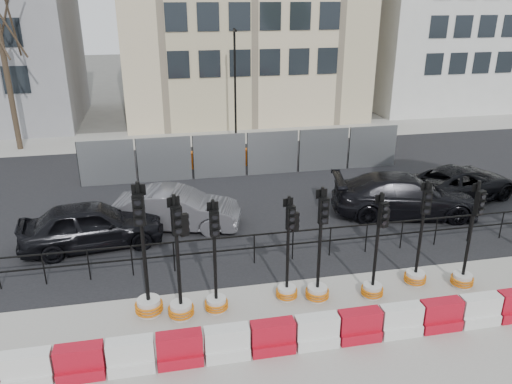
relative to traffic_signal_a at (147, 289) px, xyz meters
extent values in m
plane|color=#51514C|center=(4.35, 0.79, -0.75)|extent=(120.00, 120.00, 0.00)
cube|color=gray|center=(4.35, -2.21, -0.74)|extent=(40.00, 6.00, 0.02)
cube|color=black|center=(4.35, 7.79, -0.74)|extent=(40.00, 14.00, 0.03)
cube|color=gray|center=(4.35, 16.79, -0.74)|extent=(40.00, 4.00, 0.02)
cylinder|color=black|center=(-2.85, 1.99, -0.25)|extent=(0.04, 0.04, 1.00)
cylinder|color=black|center=(-1.65, 1.99, -0.25)|extent=(0.04, 0.04, 1.00)
cylinder|color=black|center=(-0.45, 1.99, -0.25)|extent=(0.04, 0.04, 1.00)
cylinder|color=black|center=(0.75, 1.99, -0.25)|extent=(0.04, 0.04, 1.00)
cylinder|color=black|center=(1.95, 1.99, -0.25)|extent=(0.04, 0.04, 1.00)
cylinder|color=black|center=(3.15, 1.99, -0.25)|extent=(0.04, 0.04, 1.00)
cylinder|color=black|center=(4.35, 1.99, -0.25)|extent=(0.04, 0.04, 1.00)
cylinder|color=black|center=(5.55, 1.99, -0.25)|extent=(0.04, 0.04, 1.00)
cylinder|color=black|center=(6.75, 1.99, -0.25)|extent=(0.04, 0.04, 1.00)
cylinder|color=black|center=(7.95, 1.99, -0.25)|extent=(0.04, 0.04, 1.00)
cylinder|color=black|center=(9.15, 1.99, -0.25)|extent=(0.04, 0.04, 1.00)
cylinder|color=black|center=(10.35, 1.99, -0.25)|extent=(0.04, 0.04, 1.00)
cylinder|color=black|center=(11.55, 1.99, -0.25)|extent=(0.04, 0.04, 1.00)
cube|color=black|center=(4.35, 1.99, 0.23)|extent=(18.00, 0.04, 0.04)
cube|color=black|center=(4.35, 1.99, -0.20)|extent=(18.00, 0.04, 0.04)
cube|color=gray|center=(-1.65, 9.79, 0.25)|extent=(2.30, 0.05, 2.00)
cylinder|color=black|center=(-2.80, 9.79, 0.25)|extent=(0.05, 0.05, 2.00)
cube|color=gray|center=(0.75, 9.79, 0.25)|extent=(2.30, 0.05, 2.00)
cylinder|color=black|center=(-0.40, 9.79, 0.25)|extent=(0.05, 0.05, 2.00)
cube|color=gray|center=(3.15, 9.79, 0.25)|extent=(2.30, 0.05, 2.00)
cylinder|color=black|center=(2.00, 9.79, 0.25)|extent=(0.05, 0.05, 2.00)
cube|color=gray|center=(5.55, 9.79, 0.25)|extent=(2.30, 0.05, 2.00)
cylinder|color=black|center=(4.40, 9.79, 0.25)|extent=(0.05, 0.05, 2.00)
cube|color=gray|center=(7.95, 9.79, 0.25)|extent=(2.30, 0.05, 2.00)
cylinder|color=black|center=(6.80, 9.79, 0.25)|extent=(0.05, 0.05, 2.00)
cube|color=gray|center=(10.35, 9.79, 0.25)|extent=(2.30, 0.05, 2.00)
cylinder|color=black|center=(9.20, 9.79, 0.25)|extent=(0.05, 0.05, 2.00)
cube|color=#E6500F|center=(0.35, 11.29, -0.35)|extent=(1.00, 0.40, 0.80)
cube|color=#E6500F|center=(2.35, 11.29, -0.35)|extent=(1.00, 0.40, 0.80)
cube|color=#E6500F|center=(4.35, 11.29, -0.35)|extent=(1.00, 0.40, 0.80)
cube|color=#E6500F|center=(6.35, 11.29, -0.35)|extent=(1.00, 0.40, 0.80)
cylinder|color=black|center=(4.85, 15.79, 2.25)|extent=(0.12, 0.12, 6.00)
cube|color=black|center=(4.85, 15.54, 5.15)|extent=(0.12, 0.50, 0.12)
cylinder|color=#473828|center=(-6.65, 16.29, 2.40)|extent=(0.28, 0.28, 6.30)
cube|color=silver|center=(-2.48, -2.01, -0.60)|extent=(1.00, 0.50, 0.30)
cube|color=silver|center=(-2.48, -2.01, -0.20)|extent=(1.00, 0.35, 0.50)
cube|color=red|center=(-1.43, -2.01, -0.60)|extent=(1.00, 0.50, 0.30)
cube|color=red|center=(-1.43, -2.01, -0.20)|extent=(1.00, 0.35, 0.50)
cube|color=silver|center=(-0.38, -2.01, -0.60)|extent=(1.00, 0.50, 0.30)
cube|color=silver|center=(-0.38, -2.01, -0.20)|extent=(1.00, 0.35, 0.50)
cube|color=red|center=(0.67, -2.01, -0.60)|extent=(1.00, 0.50, 0.30)
cube|color=red|center=(0.67, -2.01, -0.20)|extent=(1.00, 0.35, 0.50)
cube|color=silver|center=(1.72, -2.01, -0.60)|extent=(1.00, 0.50, 0.30)
cube|color=silver|center=(1.72, -2.01, -0.20)|extent=(1.00, 0.35, 0.50)
cube|color=red|center=(2.77, -2.01, -0.60)|extent=(1.00, 0.50, 0.30)
cube|color=red|center=(2.77, -2.01, -0.20)|extent=(1.00, 0.35, 0.50)
cube|color=silver|center=(3.82, -2.01, -0.60)|extent=(1.00, 0.50, 0.30)
cube|color=silver|center=(3.82, -2.01, -0.20)|extent=(1.00, 0.35, 0.50)
cube|color=red|center=(4.87, -2.01, -0.60)|extent=(1.00, 0.50, 0.30)
cube|color=red|center=(4.87, -2.01, -0.20)|extent=(1.00, 0.35, 0.50)
cube|color=silver|center=(5.92, -2.01, -0.60)|extent=(1.00, 0.50, 0.30)
cube|color=silver|center=(5.92, -2.01, -0.20)|extent=(1.00, 0.35, 0.50)
cube|color=red|center=(6.97, -2.01, -0.60)|extent=(1.00, 0.50, 0.30)
cube|color=red|center=(6.97, -2.01, -0.20)|extent=(1.00, 0.35, 0.50)
cube|color=silver|center=(8.02, -2.01, -0.60)|extent=(1.00, 0.50, 0.30)
cube|color=silver|center=(8.02, -2.01, -0.20)|extent=(1.00, 0.35, 0.50)
cylinder|color=silver|center=(0.00, 0.02, -0.53)|extent=(0.60, 0.60, 0.44)
torus|color=#CB640B|center=(0.00, 0.02, -0.62)|extent=(0.72, 0.72, 0.06)
torus|color=#CB640B|center=(0.00, 0.02, -0.53)|extent=(0.72, 0.72, 0.06)
torus|color=#CB640B|center=(0.00, 0.02, -0.44)|extent=(0.72, 0.72, 0.06)
cylinder|color=black|center=(0.00, 0.02, 1.23)|extent=(0.10, 0.10, 3.31)
cube|color=black|center=(-0.01, -0.12, 2.23)|extent=(0.28, 0.19, 0.77)
cylinder|color=black|center=(-0.03, -0.20, 1.98)|extent=(0.17, 0.08, 0.17)
cylinder|color=black|center=(-0.03, -0.20, 2.23)|extent=(0.17, 0.08, 0.17)
cylinder|color=black|center=(-0.03, -0.20, 2.47)|extent=(0.17, 0.08, 0.17)
cube|color=black|center=(0.01, 0.08, 2.67)|extent=(0.33, 0.08, 0.26)
cylinder|color=silver|center=(0.80, -0.28, -0.55)|extent=(0.55, 0.55, 0.41)
torus|color=#CB640B|center=(0.80, -0.28, -0.63)|extent=(0.66, 0.66, 0.05)
torus|color=#CB640B|center=(0.80, -0.28, -0.55)|extent=(0.66, 0.66, 0.05)
torus|color=#CB640B|center=(0.80, -0.28, -0.47)|extent=(0.66, 0.66, 0.05)
cylinder|color=black|center=(0.80, -0.28, 1.09)|extent=(0.09, 0.09, 3.07)
cube|color=black|center=(0.83, -0.40, 2.01)|extent=(0.27, 0.20, 0.72)
cylinder|color=black|center=(0.86, -0.48, 1.78)|extent=(0.16, 0.09, 0.15)
cylinder|color=black|center=(0.86, -0.48, 2.01)|extent=(0.16, 0.09, 0.15)
cylinder|color=black|center=(0.86, -0.48, 2.23)|extent=(0.16, 0.09, 0.15)
cube|color=black|center=(0.78, -0.22, 2.42)|extent=(0.30, 0.11, 0.25)
cube|color=black|center=(1.00, -0.23, 1.80)|extent=(0.23, 0.18, 0.56)
cylinder|color=silver|center=(1.71, -0.18, -0.56)|extent=(0.51, 0.51, 0.38)
torus|color=#CB640B|center=(1.71, -0.18, -0.64)|extent=(0.61, 0.61, 0.05)
torus|color=#CB640B|center=(1.71, -0.18, -0.56)|extent=(0.61, 0.61, 0.05)
torus|color=#CB640B|center=(1.71, -0.18, -0.49)|extent=(0.61, 0.61, 0.05)
cylinder|color=black|center=(1.71, -0.18, 0.95)|extent=(0.09, 0.09, 2.84)
cube|color=black|center=(1.72, -0.29, 1.80)|extent=(0.23, 0.15, 0.66)
cylinder|color=black|center=(1.72, -0.37, 1.59)|extent=(0.14, 0.06, 0.14)
cylinder|color=black|center=(1.72, -0.37, 1.80)|extent=(0.14, 0.06, 0.14)
cylinder|color=black|center=(1.72, -0.37, 2.01)|extent=(0.14, 0.06, 0.14)
cube|color=black|center=(1.71, -0.12, 2.18)|extent=(0.28, 0.05, 0.23)
cylinder|color=silver|center=(3.64, 0.00, -0.57)|extent=(0.49, 0.49, 0.36)
torus|color=#CB640B|center=(3.64, 0.00, -0.64)|extent=(0.59, 0.59, 0.05)
torus|color=#CB640B|center=(3.64, 0.00, -0.57)|extent=(0.59, 0.59, 0.05)
torus|color=#CB640B|center=(3.64, 0.00, -0.50)|extent=(0.59, 0.59, 0.05)
cylinder|color=black|center=(3.64, 0.00, 0.88)|extent=(0.08, 0.08, 2.71)
cube|color=black|center=(3.66, -0.11, 1.69)|extent=(0.24, 0.16, 0.63)
cylinder|color=black|center=(3.67, -0.18, 1.49)|extent=(0.14, 0.07, 0.14)
cylinder|color=black|center=(3.67, -0.18, 1.69)|extent=(0.14, 0.07, 0.14)
cylinder|color=black|center=(3.67, -0.18, 1.89)|extent=(0.14, 0.07, 0.14)
cube|color=black|center=(3.63, 0.05, 2.05)|extent=(0.27, 0.08, 0.22)
cube|color=black|center=(3.82, 0.03, 1.51)|extent=(0.20, 0.15, 0.50)
cylinder|color=silver|center=(4.43, -0.21, -0.55)|extent=(0.53, 0.53, 0.39)
torus|color=#CB640B|center=(4.43, -0.21, -0.63)|extent=(0.64, 0.64, 0.05)
torus|color=#CB640B|center=(4.43, -0.21, -0.55)|extent=(0.64, 0.64, 0.05)
torus|color=#CB640B|center=(4.43, -0.21, -0.48)|extent=(0.64, 0.64, 0.05)
cylinder|color=black|center=(4.43, -0.21, 1.02)|extent=(0.09, 0.09, 2.96)
cube|color=black|center=(4.44, -0.33, 1.91)|extent=(0.25, 0.15, 0.69)
cylinder|color=black|center=(4.45, -0.41, 1.69)|extent=(0.15, 0.06, 0.15)
cylinder|color=black|center=(4.45, -0.41, 1.91)|extent=(0.15, 0.06, 0.15)
cylinder|color=black|center=(4.45, -0.41, 2.13)|extent=(0.15, 0.06, 0.15)
cube|color=black|center=(4.43, -0.15, 2.30)|extent=(0.30, 0.05, 0.24)
cylinder|color=silver|center=(5.94, -0.37, -0.57)|extent=(0.50, 0.50, 0.37)
torus|color=#CB640B|center=(5.94, -0.37, -0.64)|extent=(0.60, 0.60, 0.05)
torus|color=#CB640B|center=(5.94, -0.37, -0.57)|extent=(0.60, 0.60, 0.05)
torus|color=#CB640B|center=(5.94, -0.37, -0.49)|extent=(0.60, 0.60, 0.05)
cylinder|color=black|center=(5.94, -0.37, 0.91)|extent=(0.08, 0.08, 2.77)
cube|color=black|center=(5.97, -0.48, 1.75)|extent=(0.25, 0.18, 0.65)
cylinder|color=black|center=(5.99, -0.55, 1.54)|extent=(0.15, 0.08, 0.14)
cylinder|color=black|center=(5.99, -0.55, 1.75)|extent=(0.15, 0.08, 0.14)
cylinder|color=black|center=(5.99, -0.55, 1.95)|extent=(0.15, 0.08, 0.14)
cube|color=black|center=(5.92, -0.32, 2.11)|extent=(0.27, 0.10, 0.22)
cube|color=black|center=(6.11, -0.32, 1.56)|extent=(0.21, 0.17, 0.51)
cylinder|color=silver|center=(7.39, -0.01, -0.56)|extent=(0.51, 0.51, 0.38)
torus|color=#CB640B|center=(7.39, -0.01, -0.64)|extent=(0.62, 0.62, 0.05)
torus|color=#CB640B|center=(7.39, -0.01, -0.56)|extent=(0.62, 0.62, 0.05)
torus|color=#CB640B|center=(7.39, -0.01, -0.49)|extent=(0.62, 0.62, 0.05)
cylinder|color=black|center=(7.39, -0.01, 0.96)|extent=(0.09, 0.09, 2.84)
cube|color=black|center=(7.37, -0.13, 1.81)|extent=(0.25, 0.18, 0.66)
cylinder|color=black|center=(7.35, -0.20, 1.60)|extent=(0.15, 0.08, 0.14)
cylinder|color=black|center=(7.35, -0.20, 1.81)|extent=(0.15, 0.08, 0.14)
cylinder|color=black|center=(7.35, -0.20, 2.02)|extent=(0.15, 0.08, 0.14)
cube|color=black|center=(7.40, 0.04, 2.19)|extent=(0.28, 0.09, 0.23)
cylinder|color=silver|center=(8.63, -0.39, -0.56)|extent=(0.52, 0.52, 0.38)
torus|color=#CB640B|center=(8.63, -0.39, -0.64)|extent=(0.62, 0.62, 0.05)
torus|color=#CB640B|center=(8.63, -0.39, -0.56)|extent=(0.62, 0.62, 0.05)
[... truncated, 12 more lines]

